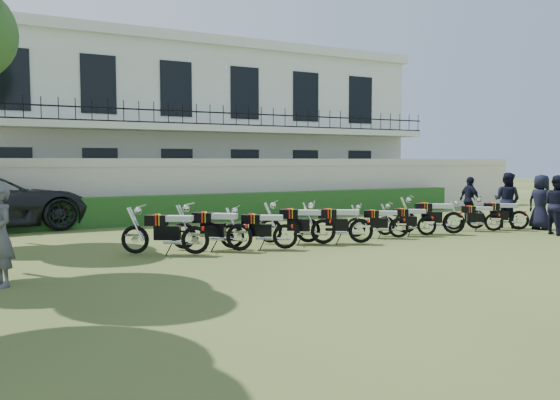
{
  "coord_description": "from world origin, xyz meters",
  "views": [
    {
      "loc": [
        -7.84,
        -11.67,
        2.22
      ],
      "look_at": [
        -0.69,
        2.36,
        1.08
      ],
      "focal_mm": 35.0,
      "sensor_mm": 36.0,
      "label": 1
    }
  ],
  "objects": [
    {
      "name": "officer_3",
      "position": [
        7.58,
        0.09,
        0.89
      ],
      "size": [
        0.67,
        0.93,
        1.78
      ],
      "primitive_type": "imported",
      "rotation": [
        0.0,
        0.0,
        1.69
      ],
      "color": "black",
      "rests_on": "ground"
    },
    {
      "name": "ground",
      "position": [
        0.0,
        0.0,
        0.0
      ],
      "size": [
        100.0,
        100.0,
        0.0
      ],
      "primitive_type": "plane",
      "color": "#34471C",
      "rests_on": "ground"
    },
    {
      "name": "motorcycle_5",
      "position": [
        2.18,
        0.54,
        0.45
      ],
      "size": [
        1.51,
        1.08,
        0.97
      ],
      "rotation": [
        0.0,
        0.0,
        0.97
      ],
      "color": "black",
      "rests_on": "ground"
    },
    {
      "name": "motorcycle_2",
      "position": [
        -1.61,
        0.26,
        0.49
      ],
      "size": [
        1.73,
        1.07,
        1.07
      ],
      "rotation": [
        0.0,
        0.0,
        1.04
      ],
      "color": "black",
      "rests_on": "ground"
    },
    {
      "name": "building",
      "position": [
        0.0,
        13.96,
        3.71
      ],
      "size": [
        20.4,
        9.6,
        7.4
      ],
      "color": "silver",
      "rests_on": "ground"
    },
    {
      "name": "officer_5",
      "position": [
        6.98,
        2.5,
        0.83
      ],
      "size": [
        0.49,
        1.0,
        1.65
      ],
      "primitive_type": "imported",
      "rotation": [
        0.0,
        0.0,
        1.48
      ],
      "color": "black",
      "rests_on": "ground"
    },
    {
      "name": "motorcycle_7",
      "position": [
        4.2,
        0.45,
        0.52
      ],
      "size": [
        1.81,
        1.21,
        1.14
      ],
      "rotation": [
        0.0,
        0.0,
        1.0
      ],
      "color": "black",
      "rests_on": "ground"
    },
    {
      "name": "motorcycle_1",
      "position": [
        -2.75,
        0.5,
        0.53
      ],
      "size": [
        1.73,
        1.37,
        1.15
      ],
      "rotation": [
        0.0,
        0.0,
        0.91
      ],
      "color": "black",
      "rests_on": "ground"
    },
    {
      "name": "motorcycle_9",
      "position": [
        6.76,
        0.23,
        0.48
      ],
      "size": [
        1.54,
        1.29,
        1.04
      ],
      "rotation": [
        0.0,
        0.0,
        0.88
      ],
      "color": "black",
      "rests_on": "ground"
    },
    {
      "name": "motorcycle_6",
      "position": [
        3.24,
        0.56,
        0.45
      ],
      "size": [
        1.62,
        0.93,
        0.97
      ],
      "rotation": [
        0.0,
        0.0,
        1.08
      ],
      "color": "black",
      "rests_on": "ground"
    },
    {
      "name": "officer_4",
      "position": [
        7.0,
        0.93,
        0.91
      ],
      "size": [
        0.91,
        1.04,
        1.83
      ],
      "primitive_type": "imported",
      "rotation": [
        0.0,
        0.0,
        1.84
      ],
      "color": "black",
      "rests_on": "ground"
    },
    {
      "name": "officer_1",
      "position": [
        6.96,
        -0.95,
        0.9
      ],
      "size": [
        0.9,
        1.03,
        1.79
      ],
      "primitive_type": "imported",
      "rotation": [
        0.0,
        0.0,
        1.29
      ],
      "color": "black",
      "rests_on": "ground"
    },
    {
      "name": "motorcycle_4",
      "position": [
        0.62,
        0.19,
        0.52
      ],
      "size": [
        1.82,
        1.14,
        1.12
      ],
      "rotation": [
        0.0,
        0.0,
        1.03
      ],
      "color": "black",
      "rests_on": "ground"
    },
    {
      "name": "inspector",
      "position": [
        -7.92,
        -0.96,
        0.91
      ],
      "size": [
        0.65,
        0.78,
        1.82
      ],
      "primitive_type": "imported",
      "rotation": [
        0.0,
        0.0,
        -1.2
      ],
      "color": "#58585D",
      "rests_on": "ground"
    },
    {
      "name": "motorcycle_0",
      "position": [
        -3.86,
        0.52,
        0.53
      ],
      "size": [
        1.87,
        1.14,
        1.15
      ],
      "rotation": [
        0.0,
        0.0,
        1.05
      ],
      "color": "black",
      "rests_on": "ground"
    },
    {
      "name": "motorcycle_8",
      "position": [
        5.81,
        0.39,
        0.44
      ],
      "size": [
        1.39,
        1.19,
        0.95
      ],
      "rotation": [
        0.0,
        0.0,
        0.87
      ],
      "color": "black",
      "rests_on": "ground"
    },
    {
      "name": "hedge",
      "position": [
        1.0,
        7.2,
        0.5
      ],
      "size": [
        18.0,
        0.6,
        1.0
      ],
      "primitive_type": "cube",
      "color": "#1B491A",
      "rests_on": "ground"
    },
    {
      "name": "motorcycle_3",
      "position": [
        -0.35,
        0.52,
        0.52
      ],
      "size": [
        1.78,
        1.24,
        1.13
      ],
      "rotation": [
        0.0,
        0.0,
        0.98
      ],
      "color": "black",
      "rests_on": "ground"
    },
    {
      "name": "perimeter_wall",
      "position": [
        0.0,
        8.0,
        1.17
      ],
      "size": [
        30.0,
        0.35,
        2.3
      ],
      "color": "beige",
      "rests_on": "ground"
    }
  ]
}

